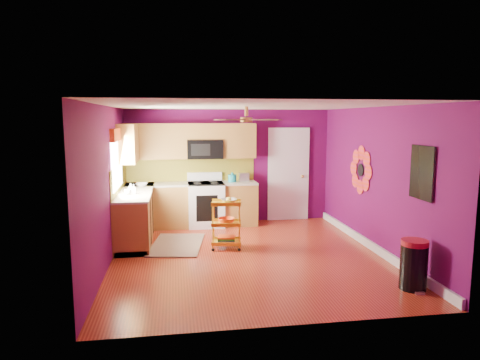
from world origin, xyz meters
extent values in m
plane|color=maroon|center=(0.00, 0.00, 0.00)|extent=(5.00, 5.00, 0.00)
cube|color=#580A49|center=(0.00, 2.50, 1.25)|extent=(4.50, 0.04, 2.50)
cube|color=#580A49|center=(0.00, -2.50, 1.25)|extent=(4.50, 0.04, 2.50)
cube|color=#580A49|center=(-2.25, 0.00, 1.25)|extent=(0.04, 5.00, 2.50)
cube|color=#580A49|center=(2.25, 0.00, 1.25)|extent=(0.04, 5.00, 2.50)
cube|color=silver|center=(0.00, 0.00, 2.50)|extent=(4.50, 5.00, 0.04)
cube|color=white|center=(2.22, 0.00, 0.07)|extent=(0.05, 4.90, 0.14)
cube|color=brown|center=(-1.95, 1.35, 0.45)|extent=(0.60, 2.30, 0.90)
cube|color=brown|center=(-0.85, 2.20, 0.45)|extent=(2.80, 0.60, 0.90)
cube|color=beige|center=(-1.95, 1.35, 0.92)|extent=(0.63, 2.30, 0.04)
cube|color=beige|center=(-0.85, 2.20, 0.92)|extent=(2.80, 0.63, 0.04)
cube|color=black|center=(-1.95, 1.35, 0.05)|extent=(0.54, 2.30, 0.10)
cube|color=black|center=(-0.85, 2.20, 0.05)|extent=(2.80, 0.54, 0.10)
cube|color=white|center=(-0.55, 2.17, 0.46)|extent=(0.76, 0.66, 0.92)
cube|color=black|center=(-0.55, 2.17, 0.93)|extent=(0.76, 0.62, 0.03)
cube|color=white|center=(-0.55, 2.45, 1.04)|extent=(0.76, 0.06, 0.18)
cube|color=black|center=(-0.55, 1.84, 0.45)|extent=(0.45, 0.02, 0.55)
cube|color=brown|center=(-1.59, 2.33, 1.83)|extent=(1.32, 0.33, 0.75)
cube|color=brown|center=(0.19, 2.33, 1.83)|extent=(0.72, 0.33, 0.75)
cube|color=brown|center=(-0.55, 2.33, 2.03)|extent=(0.76, 0.33, 0.34)
cube|color=brown|center=(-2.08, 1.85, 1.83)|extent=(0.33, 1.30, 0.75)
cube|color=black|center=(-0.55, 2.30, 1.65)|extent=(0.76, 0.38, 0.40)
cube|color=olive|center=(-0.85, 2.49, 1.20)|extent=(2.80, 0.01, 0.51)
cube|color=olive|center=(-2.24, 1.35, 1.20)|extent=(0.01, 2.30, 0.51)
cube|color=white|center=(-2.23, 1.05, 1.55)|extent=(0.03, 1.20, 1.00)
cube|color=#DA4913|center=(-2.20, 1.05, 2.02)|extent=(0.08, 1.35, 0.22)
cube|color=white|center=(1.35, 2.48, 1.02)|extent=(0.85, 0.04, 2.05)
cube|color=white|center=(1.35, 2.46, 1.02)|extent=(0.95, 0.02, 2.15)
sphere|color=#BF8C3F|center=(1.67, 2.42, 1.00)|extent=(0.07, 0.07, 0.07)
cylinder|color=black|center=(2.23, 0.60, 1.35)|extent=(0.01, 0.24, 0.24)
cube|color=teal|center=(2.23, -1.40, 1.55)|extent=(0.03, 0.52, 0.72)
cube|color=black|center=(2.21, -1.40, 1.55)|extent=(0.01, 0.56, 0.76)
cylinder|color=#BF8C3F|center=(0.00, 0.20, 2.42)|extent=(0.06, 0.06, 0.16)
cylinder|color=#BF8C3F|center=(0.00, 0.20, 2.28)|extent=(0.20, 0.20, 0.08)
cube|color=#4C2D19|center=(0.27, 0.47, 2.28)|extent=(0.47, 0.47, 0.01)
cube|color=#4C2D19|center=(-0.27, 0.47, 2.28)|extent=(0.47, 0.47, 0.01)
cube|color=#4C2D19|center=(-0.27, -0.07, 2.28)|extent=(0.47, 0.47, 0.01)
cube|color=#4C2D19|center=(0.27, -0.07, 2.28)|extent=(0.47, 0.47, 0.01)
cube|color=black|center=(-1.19, 0.79, 0.01)|extent=(1.10, 1.56, 0.02)
cylinder|color=gold|center=(-0.56, 0.34, 0.44)|extent=(0.02, 0.02, 0.80)
cylinder|color=gold|center=(-0.11, 0.28, 0.44)|extent=(0.02, 0.02, 0.80)
cylinder|color=gold|center=(-0.52, 0.66, 0.44)|extent=(0.02, 0.02, 0.80)
cylinder|color=gold|center=(-0.06, 0.59, 0.44)|extent=(0.02, 0.02, 0.80)
sphere|color=black|center=(-0.56, 0.34, 0.03)|extent=(0.06, 0.06, 0.06)
sphere|color=black|center=(-0.11, 0.28, 0.03)|extent=(0.06, 0.06, 0.06)
sphere|color=black|center=(-0.52, 0.66, 0.03)|extent=(0.06, 0.06, 0.06)
sphere|color=black|center=(-0.06, 0.59, 0.03)|extent=(0.06, 0.06, 0.06)
cube|color=gold|center=(-0.31, 0.47, 0.82)|extent=(0.56, 0.45, 0.03)
cube|color=gold|center=(-0.31, 0.47, 0.45)|extent=(0.56, 0.45, 0.03)
cube|color=gold|center=(-0.31, 0.47, 0.11)|extent=(0.56, 0.45, 0.03)
imported|color=beige|center=(-0.27, 0.46, 0.87)|extent=(0.32, 0.32, 0.07)
sphere|color=yellow|center=(-0.27, 0.46, 0.89)|extent=(0.09, 0.09, 0.09)
imported|color=#DA4913|center=(-0.31, 0.47, 0.51)|extent=(0.33, 0.33, 0.09)
cube|color=navy|center=(-0.31, 0.47, 0.15)|extent=(0.33, 0.27, 0.04)
cube|color=#267233|center=(-0.31, 0.47, 0.18)|extent=(0.33, 0.27, 0.03)
cube|color=#DA4913|center=(-0.31, 0.47, 0.21)|extent=(0.33, 0.27, 0.03)
cylinder|color=black|center=(1.97, -1.74, 0.31)|extent=(0.42, 0.42, 0.61)
cylinder|color=maroon|center=(1.97, -1.74, 0.65)|extent=(0.36, 0.36, 0.07)
cube|color=beige|center=(1.97, -1.92, 0.02)|extent=(0.13, 0.09, 0.03)
cylinder|color=teal|center=(0.03, 2.21, 1.02)|extent=(0.18, 0.18, 0.16)
sphere|color=teal|center=(0.03, 2.21, 1.12)|extent=(0.06, 0.06, 0.06)
cube|color=beige|center=(0.30, 2.29, 1.03)|extent=(0.22, 0.15, 0.18)
imported|color=#EA3F72|center=(-1.94, 0.99, 1.03)|extent=(0.08, 0.08, 0.18)
imported|color=white|center=(-2.02, 1.29, 1.02)|extent=(0.12, 0.12, 0.15)
imported|color=white|center=(-1.87, 1.93, 0.97)|extent=(0.25, 0.25, 0.06)
imported|color=white|center=(-2.04, 0.95, 0.99)|extent=(0.12, 0.12, 0.09)
camera|label=1|loc=(-1.19, -6.87, 2.30)|focal=32.00mm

